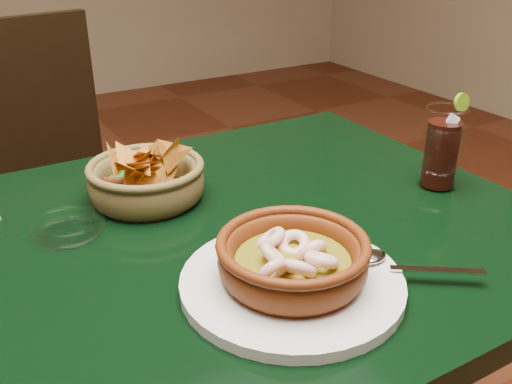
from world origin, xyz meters
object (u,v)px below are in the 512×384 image
chip_basket (146,180)px  dining_chair (52,198)px  cola_drink (442,149)px  dining_table (172,298)px  shrimp_plate (293,265)px

chip_basket → dining_chair: bearing=97.5°
cola_drink → chip_basket: bearing=155.6°
dining_table → cola_drink: (0.50, -0.06, 0.17)m
shrimp_plate → cola_drink: 0.42m
dining_chair → shrimp_plate: size_ratio=2.61×
shrimp_plate → chip_basket: bearing=101.3°
dining_table → dining_chair: 0.72m
dining_table → dining_chair: size_ratio=1.23×
chip_basket → cola_drink: (0.47, -0.21, 0.04)m
shrimp_plate → chip_basket: 0.35m
dining_chair → shrimp_plate: dining_chair is taller
shrimp_plate → cola_drink: (0.40, 0.13, 0.04)m
dining_chair → shrimp_plate: (0.14, -0.90, 0.25)m
dining_chair → chip_basket: 0.61m
chip_basket → cola_drink: cola_drink is taller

